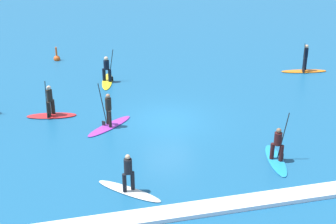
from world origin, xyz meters
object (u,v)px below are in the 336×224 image
Objects in this scene: surfer_on_yellow_board at (107,75)px; surfer_on_red_board at (51,109)px; surfer_on_purple_board at (109,118)px; surfer_on_blue_board at (277,152)px; marker_buoy at (57,58)px; surfer_on_orange_board at (304,65)px; surfer_on_white_board at (129,182)px.

surfer_on_yellow_board is 5.76m from surfer_on_red_board.
surfer_on_purple_board is 8.72m from surfer_on_blue_board.
surfer_on_blue_board is (6.90, -5.34, -0.01)m from surfer_on_purple_board.
surfer_on_yellow_board is at bearing -60.39° from marker_buoy.
surfer_on_blue_board is at bearing 67.16° from surfer_on_orange_board.
surfer_on_yellow_board is 2.80× the size of marker_buoy.
surfer_on_purple_board reaches higher than surfer_on_white_board.
marker_buoy is at bearing 38.74° from surfer_on_blue_board.
surfer_on_white_board is (2.83, -8.26, 0.06)m from surfer_on_red_board.
marker_buoy is at bearing 40.69° from surfer_on_yellow_board.
surfer_on_orange_board is 1.04× the size of surfer_on_blue_board.
surfer_on_blue_board is at bearing 103.06° from surfer_on_purple_board.
surfer_on_yellow_board is at bearing 38.08° from surfer_on_blue_board.
surfer_on_yellow_board is 1.06× the size of surfer_on_purple_board.
surfer_on_orange_board reaches higher than marker_buoy.
surfer_on_red_board is at bearing 152.12° from surfer_on_yellow_board.
surfer_on_blue_board is 12.22m from surfer_on_red_board.
surfer_on_yellow_board is at bearing 4.79° from surfer_on_orange_board.
surfer_on_yellow_board is at bearing -49.27° from surfer_on_white_board.
marker_buoy is (-9.06, 16.95, -0.30)m from surfer_on_blue_board.
surfer_on_orange_board is 16.96m from surfer_on_red_board.
surfer_on_purple_board reaches higher than surfer_on_yellow_board.
surfer_on_yellow_board is 1.00× the size of surfer_on_blue_board.
surfer_on_yellow_board is 13.32m from surfer_on_blue_board.
surfer_on_white_board is at bearing 118.00° from surfer_on_red_board.
surfer_on_blue_board is 1.09× the size of surfer_on_red_board.
surfer_on_yellow_board is 6.52m from surfer_on_purple_board.
surfer_on_purple_board is at bearing -79.45° from marker_buoy.
surfer_on_purple_board reaches higher than marker_buoy.
surfer_on_yellow_board is at bearing -135.86° from surfer_on_purple_board.
surfer_on_blue_board is at bearing -128.11° from surfer_on_white_board.
surfer_on_orange_board is at bearing -159.82° from surfer_on_red_board.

